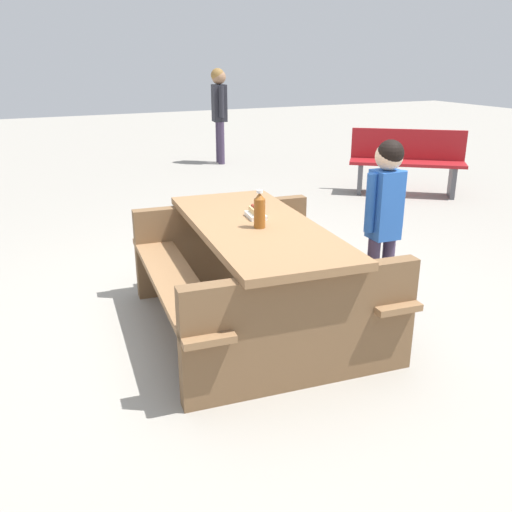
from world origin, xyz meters
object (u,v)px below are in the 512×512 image
Objects in this scene: picnic_table at (256,267)px; hotdog_tray at (256,213)px; child_in_coat at (385,205)px; soda_bottle at (260,210)px; bystander_adult at (219,103)px; park_bench_near at (407,161)px.

hotdog_tray is at bearing -24.05° from picnic_table.
child_in_coat is at bearing -108.75° from hotdog_tray.
soda_bottle is at bearing 85.60° from child_in_coat.
bystander_adult is (6.04, -1.15, 0.20)m from child_in_coat.
picnic_table is 7.81× the size of soda_bottle.
child_in_coat is 0.88× the size of park_bench_near.
picnic_table is 1.22× the size of bystander_adult.
child_in_coat is at bearing 138.09° from park_bench_near.
park_bench_near is (2.73, -3.51, 0.00)m from picnic_table.
child_in_coat is at bearing 169.25° from bystander_adult.
soda_bottle is at bearing 161.20° from hotdog_tray.
soda_bottle is 0.17× the size of park_bench_near.
bystander_adult is (5.88, -2.07, 0.56)m from picnic_table.
bystander_adult reaches higher than soda_bottle.
child_in_coat is (-0.16, -0.92, 0.36)m from picnic_table.
picnic_table is at bearing -9.78° from soda_bottle.
bystander_adult is at bearing 24.65° from park_bench_near.
soda_bottle is 6.32m from bystander_adult.
bystander_adult is at bearing -19.24° from hotdog_tray.
picnic_table is at bearing 80.32° from child_in_coat.
bystander_adult reaches higher than hotdog_tray.
child_in_coat is 3.90m from park_bench_near.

